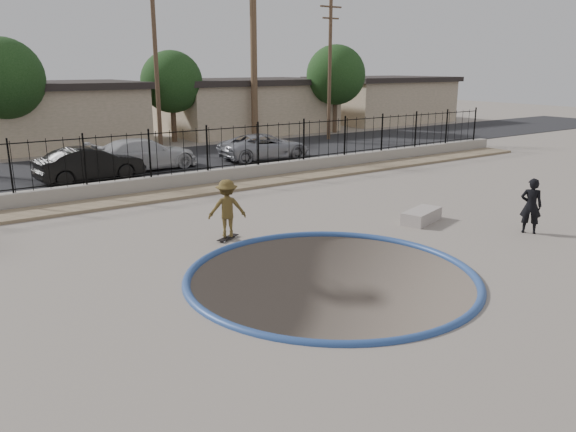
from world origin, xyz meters
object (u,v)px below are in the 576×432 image
(skater, at_px, (227,212))
(skateboard, at_px, (228,238))
(videographer, at_px, (531,206))
(concrete_ledge, at_px, (421,216))
(car_c, at_px, (144,154))
(car_b, at_px, (90,164))
(car_d, at_px, (265,147))

(skater, height_order, skateboard, skater)
(skater, height_order, videographer, videographer)
(concrete_ledge, height_order, car_c, car_c)
(videographer, height_order, concrete_ledge, videographer)
(skater, relative_size, car_c, 0.32)
(skateboard, relative_size, car_b, 0.18)
(car_b, bearing_deg, concrete_ledge, -156.50)
(car_b, bearing_deg, car_c, -71.06)
(videographer, height_order, car_d, videographer)
(videographer, relative_size, car_d, 0.34)
(skateboard, distance_m, concrete_ledge, 6.32)
(skater, xyz_separation_m, concrete_ledge, (6.02, -1.90, -0.63))
(skater, distance_m, car_c, 12.18)
(concrete_ledge, xyz_separation_m, car_c, (-3.91, 13.90, 0.58))
(concrete_ledge, bearing_deg, car_d, 79.35)
(skater, xyz_separation_m, videographer, (7.75, -4.57, 0.00))
(skateboard, bearing_deg, car_b, 69.44)
(videographer, distance_m, car_c, 17.50)
(videographer, relative_size, concrete_ledge, 1.04)
(skater, xyz_separation_m, skateboard, (0.00, 0.00, -0.78))
(car_d, bearing_deg, car_c, 86.65)
(car_b, relative_size, car_d, 0.91)
(skateboard, height_order, car_d, car_d)
(skateboard, bearing_deg, car_d, 28.30)
(videographer, relative_size, car_b, 0.38)
(videographer, xyz_separation_m, concrete_ledge, (-1.73, 2.67, -0.64))
(car_c, bearing_deg, concrete_ledge, -169.45)
(skater, bearing_deg, videographer, 173.14)
(skateboard, xyz_separation_m, car_b, (-0.79, 10.72, 0.71))
(concrete_ledge, bearing_deg, videographer, -57.07)
(videographer, bearing_deg, concrete_ledge, -1.51)
(concrete_ledge, bearing_deg, car_c, 105.70)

